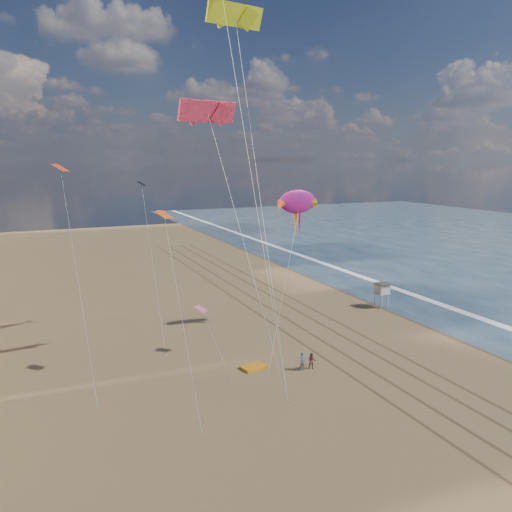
{
  "coord_description": "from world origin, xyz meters",
  "views": [
    {
      "loc": [
        -26.26,
        -20.05,
        19.2
      ],
      "look_at": [
        -5.67,
        26.0,
        9.5
      ],
      "focal_mm": 35.0,
      "sensor_mm": 36.0,
      "label": 1
    }
  ],
  "objects_px": {
    "kite_flyer_a": "(303,361)",
    "kite_flyer_b": "(312,361)",
    "grounded_kite": "(254,367)",
    "lifeguard_stand": "(382,289)",
    "show_kite": "(297,202)"
  },
  "relations": [
    {
      "from": "grounded_kite",
      "to": "kite_flyer_b",
      "type": "bearing_deg",
      "value": -36.45
    },
    {
      "from": "show_kite",
      "to": "kite_flyer_a",
      "type": "height_order",
      "value": "show_kite"
    },
    {
      "from": "kite_flyer_a",
      "to": "grounded_kite",
      "type": "bearing_deg",
      "value": 129.85
    },
    {
      "from": "show_kite",
      "to": "kite_flyer_a",
      "type": "distance_m",
      "value": 18.23
    },
    {
      "from": "grounded_kite",
      "to": "show_kite",
      "type": "bearing_deg",
      "value": 32.67
    },
    {
      "from": "grounded_kite",
      "to": "kite_flyer_a",
      "type": "relative_size",
      "value": 1.28
    },
    {
      "from": "kite_flyer_a",
      "to": "kite_flyer_b",
      "type": "bearing_deg",
      "value": -28.13
    },
    {
      "from": "kite_flyer_b",
      "to": "lifeguard_stand",
      "type": "bearing_deg",
      "value": 67.13
    },
    {
      "from": "grounded_kite",
      "to": "kite_flyer_a",
      "type": "xyz_separation_m",
      "value": [
        3.95,
        -2.25,
        0.76
      ]
    },
    {
      "from": "show_kite",
      "to": "kite_flyer_b",
      "type": "distance_m",
      "value": 18.13
    },
    {
      "from": "grounded_kite",
      "to": "show_kite",
      "type": "relative_size",
      "value": 0.12
    },
    {
      "from": "grounded_kite",
      "to": "lifeguard_stand",
      "type": "bearing_deg",
      "value": 14.99
    },
    {
      "from": "lifeguard_stand",
      "to": "kite_flyer_b",
      "type": "distance_m",
      "value": 23.06
    },
    {
      "from": "show_kite",
      "to": "kite_flyer_a",
      "type": "xyz_separation_m",
      "value": [
        -5.15,
        -10.79,
        -13.77
      ]
    },
    {
      "from": "kite_flyer_a",
      "to": "kite_flyer_b",
      "type": "relative_size",
      "value": 1.09
    }
  ]
}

